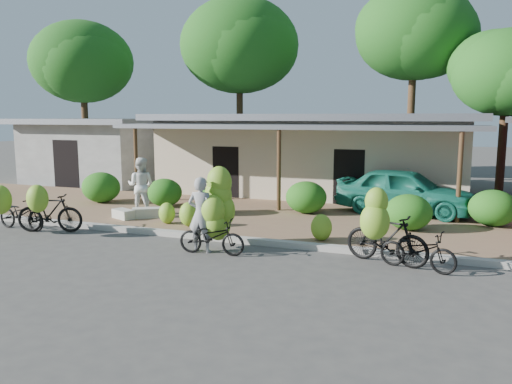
% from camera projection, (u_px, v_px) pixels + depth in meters
% --- Properties ---
extents(ground, '(100.00, 100.00, 0.00)m').
position_uv_depth(ground, '(195.00, 262.00, 11.22)').
color(ground, '#43413E').
rests_on(ground, ground).
extents(sidewalk, '(60.00, 6.00, 0.12)m').
position_uv_depth(sidewalk, '(268.00, 218.00, 15.84)').
color(sidewalk, olive).
rests_on(sidewalk, ground).
extents(curb, '(60.00, 0.25, 0.15)m').
position_uv_depth(curb, '(230.00, 239.00, 13.06)').
color(curb, '#A8A399').
rests_on(curb, ground).
extents(shop_main, '(13.00, 8.50, 3.35)m').
position_uv_depth(shop_main, '(314.00, 153.00, 21.08)').
color(shop_main, '#C7B296').
rests_on(shop_main, ground).
extents(shop_grey, '(7.00, 6.00, 3.15)m').
position_uv_depth(shop_grey, '(100.00, 150.00, 24.98)').
color(shop_grey, '#A2A29C').
rests_on(shop_grey, ground).
extents(tree_back_left, '(5.57, 5.48, 8.37)m').
position_uv_depth(tree_back_left, '(81.00, 60.00, 27.19)').
color(tree_back_left, '#533621').
rests_on(tree_back_left, ground).
extents(tree_far_center, '(6.40, 6.38, 9.60)m').
position_uv_depth(tree_far_center, '(237.00, 44.00, 27.05)').
color(tree_far_center, '#533621').
rests_on(tree_far_center, ground).
extents(tree_center_right, '(5.76, 5.69, 9.55)m').
position_uv_depth(tree_center_right, '(411.00, 31.00, 24.34)').
color(tree_center_right, '#533621').
rests_on(tree_center_right, ground).
extents(tree_near_right, '(4.76, 4.60, 6.97)m').
position_uv_depth(tree_near_right, '(502.00, 71.00, 21.42)').
color(tree_near_right, '#533621').
rests_on(tree_near_right, ground).
extents(hedge_0, '(1.43, 1.29, 1.12)m').
position_uv_depth(hedge_0, '(101.00, 187.00, 18.31)').
color(hedge_0, '#1B5212').
rests_on(hedge_0, sidewalk).
extents(hedge_1, '(1.26, 1.13, 0.98)m').
position_uv_depth(hedge_1, '(164.00, 193.00, 17.50)').
color(hedge_1, '#1B5212').
rests_on(hedge_1, sidewalk).
extents(hedge_2, '(1.12, 1.00, 0.87)m').
position_uv_depth(hedge_2, '(213.00, 201.00, 16.15)').
color(hedge_2, '#1B5212').
rests_on(hedge_2, sidewalk).
extents(hedge_3, '(1.34, 1.21, 1.05)m').
position_uv_depth(hedge_3, '(306.00, 197.00, 16.26)').
color(hedge_3, '#1B5212').
rests_on(hedge_3, sidewalk).
extents(hedge_4, '(1.28, 1.16, 1.00)m').
position_uv_depth(hedge_4, '(409.00, 212.00, 13.85)').
color(hedge_4, '#1B5212').
rests_on(hedge_4, sidewalk).
extents(hedge_5, '(1.35, 1.21, 1.05)m').
position_uv_depth(hedge_5, '(493.00, 208.00, 14.33)').
color(hedge_5, '#1B5212').
rests_on(hedge_5, sidewalk).
extents(bike_far_left, '(1.81, 1.31, 1.39)m').
position_uv_depth(bike_far_left, '(17.00, 211.00, 14.27)').
color(bike_far_left, black).
rests_on(bike_far_left, ground).
extents(bike_left, '(1.95, 1.42, 1.45)m').
position_uv_depth(bike_left, '(48.00, 210.00, 13.96)').
color(bike_left, black).
rests_on(bike_left, ground).
extents(bike_center, '(1.67, 1.19, 2.06)m').
position_uv_depth(bike_center, '(216.00, 216.00, 12.06)').
color(bike_center, black).
rests_on(bike_center, ground).
extents(bike_right, '(2.00, 1.44, 1.79)m').
position_uv_depth(bike_right, '(384.00, 233.00, 10.91)').
color(bike_right, black).
rests_on(bike_right, ground).
extents(bike_far_right, '(1.74, 0.99, 0.86)m').
position_uv_depth(bike_far_right, '(418.00, 250.00, 10.61)').
color(bike_far_right, black).
rests_on(bike_far_right, ground).
extents(loose_banana_a, '(0.50, 0.43, 0.63)m').
position_uv_depth(loose_banana_a, '(167.00, 213.00, 14.68)').
color(loose_banana_a, '#7BA729').
rests_on(loose_banana_a, sidewalk).
extents(loose_banana_b, '(0.57, 0.48, 0.71)m').
position_uv_depth(loose_banana_b, '(189.00, 214.00, 14.31)').
color(loose_banana_b, '#7BA729').
rests_on(loose_banana_b, sidewalk).
extents(loose_banana_c, '(0.54, 0.46, 0.68)m').
position_uv_depth(loose_banana_c, '(321.00, 227.00, 12.67)').
color(loose_banana_c, '#7BA729').
rests_on(loose_banana_c, sidewalk).
extents(sack_near, '(0.94, 0.77, 0.30)m').
position_uv_depth(sack_near, '(146.00, 213.00, 15.60)').
color(sack_near, beige).
rests_on(sack_near, sidewalk).
extents(sack_far, '(0.84, 0.65, 0.28)m').
position_uv_depth(sack_far, '(123.00, 214.00, 15.46)').
color(sack_far, beige).
rests_on(sack_far, sidewalk).
extents(vendor, '(0.68, 0.46, 1.84)m').
position_uv_depth(vendor, '(201.00, 215.00, 11.96)').
color(vendor, gray).
rests_on(vendor, ground).
extents(bystander, '(1.01, 0.86, 1.83)m').
position_uv_depth(bystander, '(141.00, 186.00, 16.16)').
color(bystander, white).
rests_on(bystander, sidewalk).
extents(teal_van, '(4.58, 2.40, 1.49)m').
position_uv_depth(teal_van, '(405.00, 191.00, 16.18)').
color(teal_van, '#19735C').
rests_on(teal_van, sidewalk).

